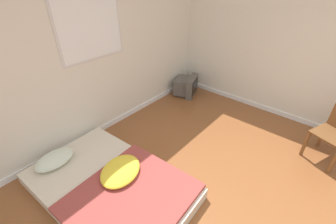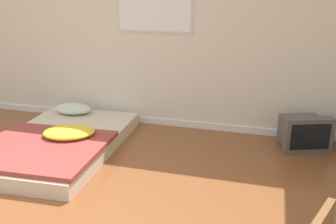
# 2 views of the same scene
# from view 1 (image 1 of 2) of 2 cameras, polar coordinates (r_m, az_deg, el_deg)

# --- Properties ---
(wall_back) EXTENTS (7.92, 0.08, 2.60)m
(wall_back) POSITION_cam_1_polar(r_m,az_deg,el_deg) (3.46, -23.15, 11.39)
(wall_back) COLOR silver
(wall_back) RESTS_ON ground_plane
(mattress_bed) EXTENTS (1.41, 2.14, 0.31)m
(mattress_bed) POSITION_cam_1_polar(r_m,az_deg,el_deg) (3.04, -14.42, -17.59)
(mattress_bed) COLOR beige
(mattress_bed) RESTS_ON ground_plane
(crt_tv) EXTENTS (0.62, 0.57, 0.42)m
(crt_tv) POSITION_cam_1_polar(r_m,az_deg,el_deg) (5.04, 4.69, 6.65)
(crt_tv) COLOR #56514C
(crt_tv) RESTS_ON ground_plane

